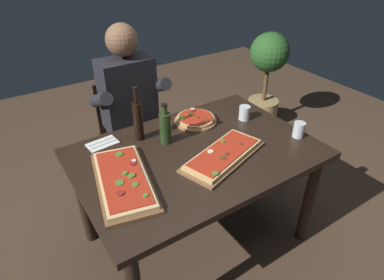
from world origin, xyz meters
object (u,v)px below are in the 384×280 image
object	(u,v)px
oil_bottle_amber	(165,127)
tumbler_far_side	(299,131)
pizza_rectangular_front	(223,155)
diner_chair	(128,129)
wine_bottle_dark	(138,120)
potted_plant_corner	(267,74)
pizza_rectangular_left	(123,180)
pizza_round_far	(195,119)
dining_table	(197,164)
seated_diner	(132,107)
tumbler_near_camera	(244,114)

from	to	relation	value
oil_bottle_amber	tumbler_far_side	size ratio (longest dim) A/B	2.65
pizza_rectangular_front	diner_chair	distance (m)	1.05
wine_bottle_dark	potted_plant_corner	bearing A→B (deg)	20.44
diner_chair	pizza_rectangular_left	bearing A→B (deg)	-114.07
pizza_round_far	oil_bottle_amber	size ratio (longest dim) A/B	1.10
pizza_round_far	tumbler_far_side	distance (m)	0.67
dining_table	pizza_rectangular_left	size ratio (longest dim) A/B	2.24
pizza_rectangular_left	tumbler_far_side	size ratio (longest dim) A/B	6.38
pizza_rectangular_front	seated_diner	world-z (taller)	seated_diner
tumbler_far_side	potted_plant_corner	bearing A→B (deg)	52.56
wine_bottle_dark	tumbler_far_side	bearing A→B (deg)	-31.74
pizza_rectangular_left	pizza_round_far	world-z (taller)	same
tumbler_near_camera	seated_diner	distance (m)	0.82
seated_diner	potted_plant_corner	world-z (taller)	seated_diner
tumbler_near_camera	tumbler_far_side	size ratio (longest dim) A/B	0.98
dining_table	potted_plant_corner	distance (m)	1.79
tumbler_far_side	seated_diner	xyz separation A→B (m)	(-0.70, 0.95, -0.04)
pizza_rectangular_left	potted_plant_corner	size ratio (longest dim) A/B	0.62
pizza_rectangular_front	pizza_round_far	xyz separation A→B (m)	(0.10, 0.43, 0.00)
pizza_rectangular_front	potted_plant_corner	size ratio (longest dim) A/B	0.59
pizza_rectangular_left	diner_chair	xyz separation A→B (m)	(0.40, 0.89, -0.27)
oil_bottle_amber	dining_table	bearing A→B (deg)	-60.79
tumbler_near_camera	pizza_rectangular_front	bearing A→B (deg)	-144.68
pizza_round_far	oil_bottle_amber	bearing A→B (deg)	-159.73
pizza_rectangular_left	oil_bottle_amber	size ratio (longest dim) A/B	2.41
seated_diner	oil_bottle_amber	bearing A→B (deg)	-92.35
pizza_round_far	tumbler_far_side	xyz separation A→B (m)	(0.44, -0.51, 0.02)
wine_bottle_dark	tumbler_near_camera	world-z (taller)	wine_bottle_dark
pizza_rectangular_front	tumbler_near_camera	size ratio (longest dim) A/B	6.14
dining_table	wine_bottle_dark	world-z (taller)	wine_bottle_dark
potted_plant_corner	pizza_round_far	bearing A→B (deg)	-153.50
pizza_rectangular_front	tumbler_far_side	world-z (taller)	tumbler_far_side
tumbler_near_camera	potted_plant_corner	size ratio (longest dim) A/B	0.10
oil_bottle_amber	tumbler_near_camera	bearing A→B (deg)	-4.03
pizza_round_far	tumbler_near_camera	bearing A→B (deg)	-26.21
tumbler_near_camera	tumbler_far_side	xyz separation A→B (m)	(0.13, -0.36, 0.00)
seated_diner	dining_table	bearing A→B (deg)	-83.77
tumbler_far_side	diner_chair	size ratio (longest dim) A/B	0.11
diner_chair	potted_plant_corner	bearing A→B (deg)	3.55
dining_table	pizza_round_far	distance (m)	0.36
pizza_rectangular_front	wine_bottle_dark	world-z (taller)	wine_bottle_dark
oil_bottle_amber	seated_diner	xyz separation A→B (m)	(0.02, 0.55, -0.10)
dining_table	potted_plant_corner	world-z (taller)	potted_plant_corner
tumbler_near_camera	diner_chair	world-z (taller)	diner_chair
dining_table	wine_bottle_dark	distance (m)	0.44
pizza_rectangular_front	wine_bottle_dark	xyz separation A→B (m)	(-0.31, 0.45, 0.12)
wine_bottle_dark	dining_table	bearing A→B (deg)	-54.38
pizza_round_far	diner_chair	size ratio (longest dim) A/B	0.33
oil_bottle_amber	diner_chair	world-z (taller)	oil_bottle_amber
pizza_rectangular_front	tumbler_far_side	xyz separation A→B (m)	(0.53, -0.07, 0.02)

